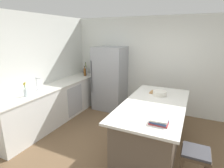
# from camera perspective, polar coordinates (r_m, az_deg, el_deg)

# --- Properties ---
(ground_plane) EXTENTS (7.20, 7.20, 0.00)m
(ground_plane) POSITION_cam_1_polar(r_m,az_deg,el_deg) (3.60, 4.49, -21.06)
(ground_plane) COLOR brown
(wall_rear) EXTENTS (6.00, 0.10, 2.60)m
(wall_rear) POSITION_cam_1_polar(r_m,az_deg,el_deg) (5.13, 13.85, 5.67)
(wall_rear) COLOR silver
(wall_rear) RESTS_ON ground_plane
(wall_left) EXTENTS (0.10, 6.00, 2.60)m
(wall_left) POSITION_cam_1_polar(r_m,az_deg,el_deg) (4.46, -25.99, 3.08)
(wall_left) COLOR silver
(wall_left) RESTS_ON ground_plane
(counter_run_left) EXTENTS (0.63, 3.20, 0.93)m
(counter_run_left) POSITION_cam_1_polar(r_m,az_deg,el_deg) (4.77, -17.34, -5.77)
(counter_run_left) COLOR silver
(counter_run_left) RESTS_ON ground_plane
(kitchen_island) EXTENTS (1.08, 2.20, 0.92)m
(kitchen_island) POSITION_cam_1_polar(r_m,az_deg,el_deg) (3.59, 12.76, -12.74)
(kitchen_island) COLOR brown
(kitchen_island) RESTS_ON ground_plane
(refrigerator) EXTENTS (0.85, 0.76, 1.80)m
(refrigerator) POSITION_cam_1_polar(r_m,az_deg,el_deg) (5.21, -0.66, 1.78)
(refrigerator) COLOR #93969B
(refrigerator) RESTS_ON ground_plane
(bar_stool) EXTENTS (0.36, 0.36, 0.69)m
(bar_stool) POSITION_cam_1_polar(r_m,az_deg,el_deg) (2.79, 24.77, -20.69)
(bar_stool) COLOR #473828
(bar_stool) RESTS_ON ground_plane
(sink_faucet) EXTENTS (0.15, 0.05, 0.30)m
(sink_faucet) POSITION_cam_1_polar(r_m,az_deg,el_deg) (4.31, -22.59, 0.12)
(sink_faucet) COLOR silver
(sink_faucet) RESTS_ON counter_run_left
(flower_vase) EXTENTS (0.08, 0.08, 0.30)m
(flower_vase) POSITION_cam_1_polar(r_m,az_deg,el_deg) (4.01, -25.69, -2.12)
(flower_vase) COLOR silver
(flower_vase) RESTS_ON counter_run_left
(vinegar_bottle) EXTENTS (0.06, 0.06, 0.25)m
(vinegar_bottle) POSITION_cam_1_polar(r_m,az_deg,el_deg) (5.77, -8.10, 4.23)
(vinegar_bottle) COLOR #994C23
(vinegar_bottle) RESTS_ON counter_run_left
(olive_oil_bottle) EXTENTS (0.06, 0.06, 0.37)m
(olive_oil_bottle) POSITION_cam_1_polar(r_m,az_deg,el_deg) (5.66, -8.26, 4.46)
(olive_oil_bottle) COLOR olive
(olive_oil_bottle) RESTS_ON counter_run_left
(soda_bottle) EXTENTS (0.07, 0.07, 0.29)m
(soda_bottle) POSITION_cam_1_polar(r_m,az_deg,el_deg) (5.54, -8.22, 3.96)
(soda_bottle) COLOR silver
(soda_bottle) RESTS_ON counter_run_left
(whiskey_bottle) EXTENTS (0.08, 0.08, 0.30)m
(whiskey_bottle) POSITION_cam_1_polar(r_m,az_deg,el_deg) (5.47, -8.57, 3.79)
(whiskey_bottle) COLOR brown
(whiskey_bottle) RESTS_ON counter_run_left
(cookbook_stack) EXTENTS (0.26, 0.20, 0.07)m
(cookbook_stack) POSITION_cam_1_polar(r_m,az_deg,el_deg) (2.67, 14.60, -11.43)
(cookbook_stack) COLOR #A83338
(cookbook_stack) RESTS_ON kitchen_island
(mixing_bowl) EXTENTS (0.28, 0.28, 0.09)m
(mixing_bowl) POSITION_cam_1_polar(r_m,az_deg,el_deg) (3.83, 14.84, -2.85)
(mixing_bowl) COLOR silver
(mixing_bowl) RESTS_ON kitchen_island
(cutting_board) EXTENTS (0.30, 0.24, 0.02)m
(cutting_board) POSITION_cam_1_polar(r_m,az_deg,el_deg) (3.98, 14.07, -2.65)
(cutting_board) COLOR #9E7042
(cutting_board) RESTS_ON kitchen_island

